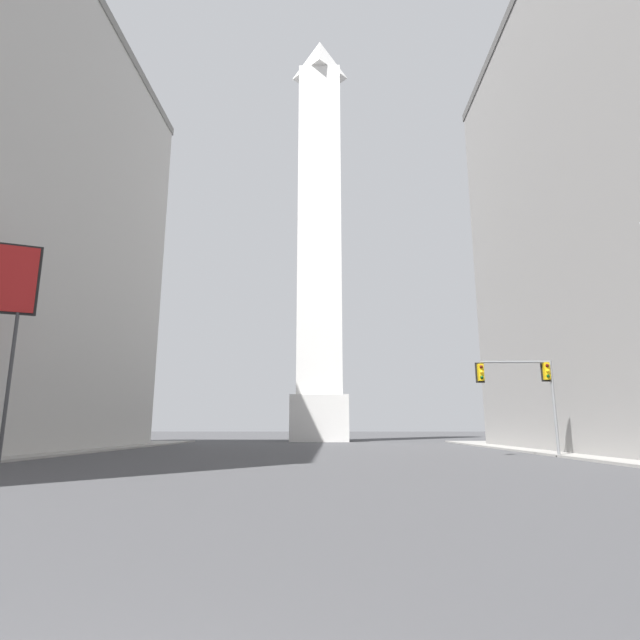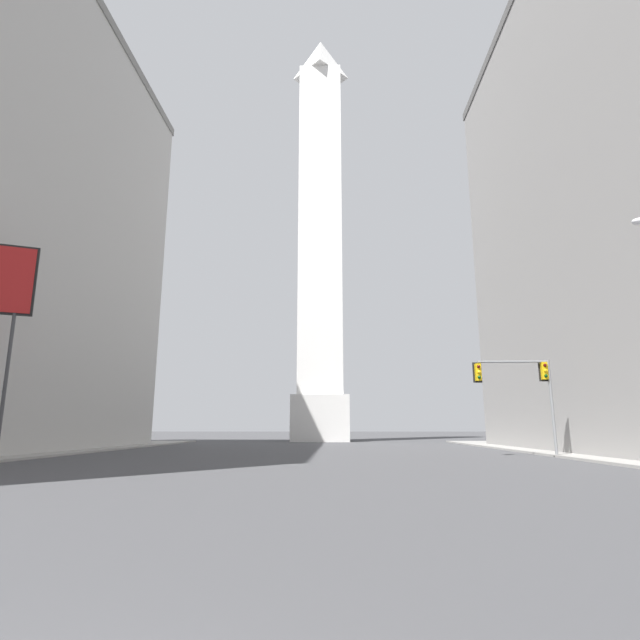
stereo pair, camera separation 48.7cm
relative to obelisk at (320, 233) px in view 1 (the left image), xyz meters
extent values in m
cube|color=silver|center=(0.00, 0.00, -25.89)|extent=(7.46, 7.46, 5.86)
cube|color=white|center=(0.00, 0.00, 1.06)|extent=(5.97, 5.97, 48.04)
pyramid|color=white|center=(0.00, 0.00, 28.36)|extent=(5.97, 5.97, 6.57)
cylinder|color=slate|center=(15.84, -34.11, -25.78)|extent=(0.18, 0.18, 6.09)
cylinder|color=#262626|center=(15.84, -34.11, -28.77)|extent=(0.40, 0.40, 0.10)
cube|color=#E5B20F|center=(15.55, -34.11, -23.44)|extent=(0.35, 0.35, 1.10)
cube|color=black|center=(15.55, -33.93, -23.44)|extent=(0.58, 0.04, 1.32)
sphere|color=#410907|center=(15.56, -34.30, -23.10)|extent=(0.22, 0.22, 0.22)
sphere|color=yellow|center=(15.56, -34.30, -23.44)|extent=(0.22, 0.22, 0.22)
sphere|color=#073410|center=(15.56, -34.30, -23.78)|extent=(0.22, 0.22, 0.22)
cylinder|color=slate|center=(13.58, -34.11, -22.84)|extent=(4.53, 0.14, 0.14)
sphere|color=slate|center=(15.84, -34.11, -22.84)|extent=(0.18, 0.18, 0.18)
cube|color=#E5B20F|center=(11.32, -34.11, -23.51)|extent=(0.35, 0.35, 1.10)
cube|color=black|center=(11.31, -33.93, -23.51)|extent=(0.58, 0.04, 1.32)
sphere|color=#410907|center=(11.32, -34.30, -23.17)|extent=(0.22, 0.22, 0.22)
sphere|color=yellow|center=(11.32, -34.30, -23.51)|extent=(0.22, 0.22, 0.22)
sphere|color=#073410|center=(11.32, -34.30, -23.85)|extent=(0.22, 0.22, 0.22)
cylinder|color=#3F3F42|center=(-14.67, -41.87, -24.98)|extent=(0.18, 0.18, 7.68)
camera|label=1|loc=(1.68, -66.73, -26.97)|focal=28.00mm
camera|label=2|loc=(2.16, -66.71, -26.97)|focal=28.00mm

